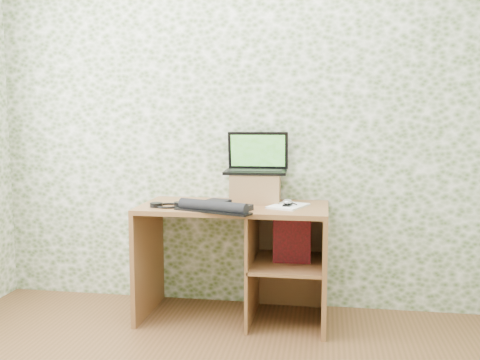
% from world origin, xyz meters
% --- Properties ---
extents(wall_back, '(3.50, 0.00, 3.50)m').
position_xyz_m(wall_back, '(0.00, 1.75, 1.30)').
color(wall_back, white).
rests_on(wall_back, ground).
extents(desk, '(1.20, 0.60, 0.75)m').
position_xyz_m(desk, '(0.08, 1.47, 0.48)').
color(desk, brown).
rests_on(desk, floor).
extents(riser, '(0.33, 0.28, 0.19)m').
position_xyz_m(riser, '(0.12, 1.58, 0.85)').
color(riser, olive).
rests_on(riser, desk).
extents(laptop, '(0.42, 0.30, 0.27)m').
position_xyz_m(laptop, '(0.12, 1.63, 1.01)').
color(laptop, black).
rests_on(laptop, riser).
extents(keyboard, '(0.50, 0.40, 0.07)m').
position_xyz_m(keyboard, '(-0.08, 1.24, 0.77)').
color(keyboard, black).
rests_on(keyboard, desk).
extents(headphones, '(0.22, 0.21, 0.03)m').
position_xyz_m(headphones, '(-0.40, 1.31, 0.76)').
color(headphones, black).
rests_on(headphones, desk).
extents(notepad, '(0.27, 0.32, 0.01)m').
position_xyz_m(notepad, '(0.35, 1.43, 0.76)').
color(notepad, white).
rests_on(notepad, desk).
extents(mouse, '(0.07, 0.10, 0.03)m').
position_xyz_m(mouse, '(0.35, 1.40, 0.78)').
color(mouse, '#B9B9BB').
rests_on(mouse, notepad).
extents(pen, '(0.06, 0.11, 0.01)m').
position_xyz_m(pen, '(0.38, 1.49, 0.77)').
color(pen, black).
rests_on(pen, notepad).
extents(red_box, '(0.24, 0.08, 0.29)m').
position_xyz_m(red_box, '(0.38, 1.44, 0.53)').
color(red_box, maroon).
rests_on(red_box, desk).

